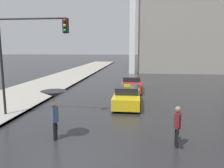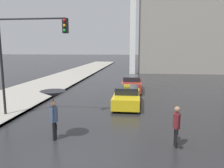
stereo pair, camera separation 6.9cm
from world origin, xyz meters
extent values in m
plane|color=#262628|center=(0.00, 0.00, 0.00)|extent=(300.00, 300.00, 0.00)
cube|color=gold|center=(1.69, 8.21, 0.53)|extent=(1.80, 4.28, 0.73)
cube|color=black|center=(1.69, 8.43, 1.13)|extent=(1.58, 1.92, 0.48)
cylinder|color=black|center=(2.55, 6.89, 0.30)|extent=(0.20, 0.60, 0.60)
cylinder|color=black|center=(0.84, 6.89, 0.30)|extent=(0.20, 0.60, 0.60)
cylinder|color=black|center=(2.55, 9.54, 0.30)|extent=(0.20, 0.60, 0.60)
cylinder|color=black|center=(0.84, 9.54, 0.30)|extent=(0.20, 0.60, 0.60)
cube|color=yellow|center=(1.69, 8.21, 1.45)|extent=(0.44, 0.16, 0.16)
cube|color=#A52D23|center=(1.89, 13.87, 0.57)|extent=(1.80, 4.63, 0.82)
cube|color=black|center=(1.89, 14.10, 1.20)|extent=(1.58, 2.08, 0.43)
cylinder|color=black|center=(2.75, 12.44, 0.30)|extent=(0.20, 0.60, 0.60)
cylinder|color=black|center=(1.04, 12.44, 0.30)|extent=(0.20, 0.60, 0.60)
cylinder|color=black|center=(2.75, 15.30, 0.30)|extent=(0.20, 0.60, 0.60)
cylinder|color=black|center=(1.04, 15.30, 0.30)|extent=(0.20, 0.60, 0.60)
cylinder|color=black|center=(-1.22, 1.80, 0.42)|extent=(0.13, 0.13, 0.84)
cylinder|color=black|center=(-1.23, 2.02, 0.42)|extent=(0.13, 0.13, 0.84)
cylinder|color=#3D4C6B|center=(-1.22, 1.91, 1.17)|extent=(0.35, 0.35, 0.67)
sphere|color=tan|center=(-1.22, 1.91, 1.68)|extent=(0.25, 0.25, 0.25)
cylinder|color=#3D4C6B|center=(-1.21, 1.71, 1.22)|extent=(0.07, 0.07, 0.57)
cylinder|color=#3D4C6B|center=(-1.23, 2.12, 1.22)|extent=(0.07, 0.07, 0.57)
cone|color=#232328|center=(-1.22, 1.91, 2.11)|extent=(1.12, 1.12, 0.25)
cylinder|color=black|center=(-1.22, 1.91, 1.76)|extent=(0.02, 0.02, 0.70)
cube|color=#262628|center=(-1.29, 2.20, 0.46)|extent=(0.11, 0.19, 0.28)
cylinder|color=black|center=(4.04, 1.90, 0.40)|extent=(0.13, 0.13, 0.81)
cylinder|color=black|center=(4.05, 1.68, 0.40)|extent=(0.13, 0.13, 0.81)
cylinder|color=maroon|center=(4.05, 1.79, 1.13)|extent=(0.30, 0.30, 0.64)
sphere|color=#997051|center=(4.05, 1.79, 1.61)|extent=(0.24, 0.24, 0.24)
cylinder|color=maroon|center=(4.04, 1.97, 1.17)|extent=(0.07, 0.07, 0.54)
cylinder|color=maroon|center=(4.06, 1.60, 1.17)|extent=(0.07, 0.07, 0.54)
cube|color=#262628|center=(4.11, 1.52, 0.44)|extent=(0.11, 0.18, 0.28)
cylinder|color=black|center=(-5.45, 4.84, 2.99)|extent=(0.14, 0.14, 5.98)
cylinder|color=black|center=(-3.50, 4.84, 5.68)|extent=(3.91, 0.10, 0.10)
cube|color=black|center=(-1.54, 4.84, 5.28)|extent=(0.28, 0.28, 0.80)
sphere|color=red|center=(-1.54, 4.68, 5.54)|extent=(0.16, 0.16, 0.16)
sphere|color=orange|center=(-1.54, 4.68, 5.28)|extent=(0.16, 0.16, 0.16)
sphere|color=green|center=(-1.54, 4.68, 5.02)|extent=(0.16, 0.16, 0.16)
cube|color=brown|center=(19.79, 52.09, 12.49)|extent=(11.20, 13.08, 24.98)
cube|color=white|center=(1.57, 28.68, 10.77)|extent=(0.90, 0.90, 21.54)
camera|label=1|loc=(2.35, -7.03, 4.03)|focal=35.00mm
camera|label=2|loc=(2.41, -7.02, 4.03)|focal=35.00mm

